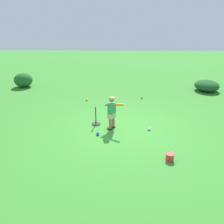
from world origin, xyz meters
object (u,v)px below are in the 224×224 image
Objects in this scene: play_ball_behind_batter at (142,98)px; toy_bucket at (170,157)px; child_batter at (112,110)px; play_ball_far_left at (87,100)px; play_ball_by_bucket at (98,134)px; batting_tee at (96,121)px; play_ball_midfield at (149,129)px.

toy_bucket reaches higher than play_ball_behind_batter.
child_batter is 2.93m from play_ball_far_left.
play_ball_behind_batter is 3.77m from play_ball_by_bucket.
play_ball_behind_batter is 0.36× the size of toy_bucket.
toy_bucket is at bearing -33.38° from play_ball_by_bucket.
batting_tee is (0.61, -2.32, 0.05)m from play_ball_far_left.
play_ball_midfield is (1.18, -0.08, -0.60)m from child_batter.
child_batter is 2.30m from toy_bucket.
play_ball_behind_batter is at bearing 63.67° from play_ball_by_bucket.
batting_tee is (-0.12, 0.74, 0.05)m from play_ball_by_bucket.
play_ball_midfield is (-0.08, -3.01, 0.01)m from play_ball_behind_batter.
batting_tee reaches higher than play_ball_behind_batter.
play_ball_far_left is 0.16× the size of batting_tee.
child_batter reaches higher than play_ball_far_left.
play_ball_midfield reaches higher than play_ball_behind_batter.
play_ball_behind_batter is 4.63m from toy_bucket.
play_ball_behind_batter is (1.26, 2.94, -0.61)m from child_batter.
batting_tee reaches higher than play_ball_by_bucket.
toy_bucket is at bearing -87.37° from play_ball_behind_batter.
play_ball_by_bucket reaches higher than play_ball_midfield.
child_batter is 10.83× the size of play_ball_by_bucket.
play_ball_midfield is at bearing -3.66° from child_batter.
play_ball_by_bucket is 0.75m from batting_tee.
play_ball_far_left is 2.40m from batting_tee.
play_ball_by_bucket is 0.16× the size of batting_tee.
child_batter is at bearing 176.34° from play_ball_midfield.
play_ball_midfield is at bearing -12.31° from batting_tee.
play_ball_by_bucket is at bearing -167.13° from play_ball_midfield.
child_batter reaches higher than play_ball_by_bucket.
play_ball_behind_batter is 0.13× the size of batting_tee.
toy_bucket is (0.21, -4.62, 0.06)m from play_ball_behind_batter.
play_ball_by_bucket is (0.73, -3.06, -0.00)m from play_ball_far_left.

